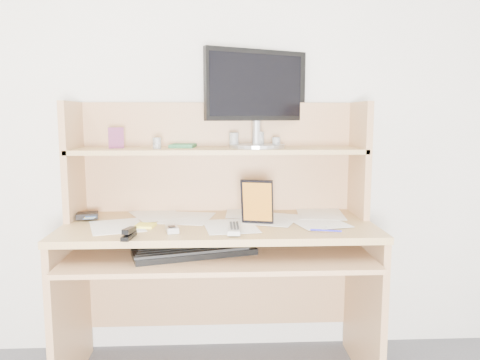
{
  "coord_description": "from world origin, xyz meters",
  "views": [
    {
      "loc": [
        -0.0,
        -0.61,
        1.23
      ],
      "look_at": [
        0.09,
        1.43,
        0.95
      ],
      "focal_mm": 35.0,
      "sensor_mm": 36.0,
      "label": 1
    }
  ],
  "objects_px": {
    "tv_remote": "(234,228)",
    "monitor": "(257,96)",
    "desk": "(219,230)",
    "keyboard": "(194,251)",
    "game_case": "(257,202)"
  },
  "relations": [
    {
      "from": "tv_remote",
      "to": "monitor",
      "type": "distance_m",
      "value": 0.68
    },
    {
      "from": "desk",
      "to": "keyboard",
      "type": "distance_m",
      "value": 0.26
    },
    {
      "from": "monitor",
      "to": "tv_remote",
      "type": "bearing_deg",
      "value": -132.63
    },
    {
      "from": "game_case",
      "to": "monitor",
      "type": "relative_size",
      "value": 0.4
    },
    {
      "from": "tv_remote",
      "to": "game_case",
      "type": "relative_size",
      "value": 0.91
    },
    {
      "from": "desk",
      "to": "tv_remote",
      "type": "bearing_deg",
      "value": -75.76
    },
    {
      "from": "desk",
      "to": "keyboard",
      "type": "xyz_separation_m",
      "value": [
        -0.1,
        -0.24,
        -0.03
      ]
    },
    {
      "from": "desk",
      "to": "keyboard",
      "type": "relative_size",
      "value": 2.59
    },
    {
      "from": "tv_remote",
      "to": "keyboard",
      "type": "bearing_deg",
      "value": 178.87
    },
    {
      "from": "keyboard",
      "to": "desk",
      "type": "bearing_deg",
      "value": 50.46
    },
    {
      "from": "desk",
      "to": "tv_remote",
      "type": "relative_size",
      "value": 7.61
    },
    {
      "from": "keyboard",
      "to": "game_case",
      "type": "distance_m",
      "value": 0.35
    },
    {
      "from": "tv_remote",
      "to": "monitor",
      "type": "bearing_deg",
      "value": 75.38
    },
    {
      "from": "tv_remote",
      "to": "game_case",
      "type": "height_order",
      "value": "game_case"
    },
    {
      "from": "tv_remote",
      "to": "monitor",
      "type": "relative_size",
      "value": 0.36
    }
  ]
}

